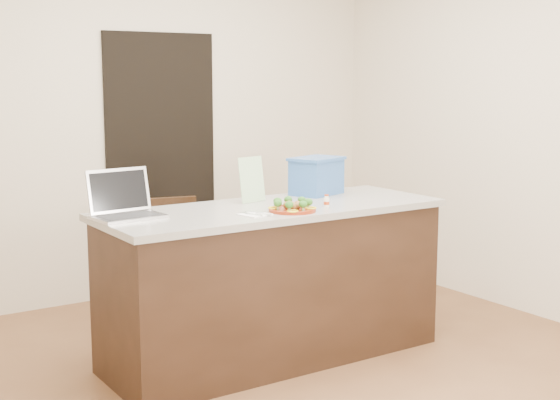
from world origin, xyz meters
TOP-DOWN VIEW (x-y plane):
  - ground at (0.00, 0.00)m, footprint 4.00×4.00m
  - room_shell at (0.00, 0.00)m, footprint 4.00×4.00m
  - doorway at (0.10, 1.98)m, footprint 0.90×0.02m
  - island at (0.00, 0.25)m, footprint 2.06×0.76m
  - plate at (-0.01, 0.04)m, footprint 0.27×0.27m
  - meatballs at (-0.01, 0.04)m, footprint 0.11×0.11m
  - broccoli at (-0.01, 0.04)m, footprint 0.22×0.22m
  - pepper_rings at (-0.01, 0.04)m, footprint 0.24×0.24m
  - napkin at (-0.24, 0.06)m, footprint 0.17×0.17m
  - fork at (-0.26, 0.07)m, footprint 0.05×0.15m
  - knife at (-0.21, 0.04)m, footprint 0.08×0.18m
  - yogurt_bottle at (0.25, 0.05)m, footprint 0.03×0.03m
  - laptop at (-0.86, 0.40)m, footprint 0.38×0.31m
  - leaflet at (-0.02, 0.45)m, footprint 0.20×0.08m
  - blue_box at (0.49, 0.48)m, footprint 0.39×0.34m
  - chair at (-0.25, 1.06)m, footprint 0.47×0.47m

SIDE VIEW (x-z plane):
  - ground at x=0.00m, z-range 0.00..0.00m
  - island at x=0.00m, z-range 0.00..0.92m
  - chair at x=-0.25m, z-range 0.06..0.94m
  - napkin at x=-0.24m, z-range 0.92..0.93m
  - fork at x=-0.26m, z-range 0.93..0.93m
  - knife at x=-0.21m, z-range 0.93..0.93m
  - plate at x=-0.01m, z-range 0.92..0.94m
  - pepper_rings at x=-0.01m, z-range 0.94..0.94m
  - yogurt_bottle at x=0.25m, z-range 0.91..0.99m
  - meatballs at x=-0.01m, z-range 0.94..0.98m
  - broccoli at x=-0.01m, z-range 0.95..0.99m
  - laptop at x=-0.86m, z-range 0.86..1.12m
  - doorway at x=0.10m, z-range 0.00..2.00m
  - blue_box at x=0.49m, z-range 0.92..1.16m
  - leaflet at x=-0.02m, z-range 0.92..1.19m
  - room_shell at x=0.00m, z-range -0.38..3.62m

